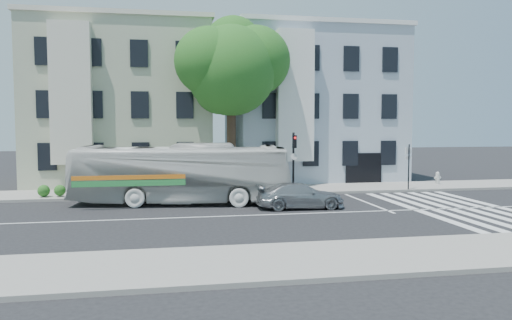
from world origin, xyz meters
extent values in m
plane|color=black|center=(0.00, 0.00, 0.00)|extent=(120.00, 120.00, 0.00)
cube|color=gray|center=(0.00, 8.00, 0.07)|extent=(80.00, 4.00, 0.15)
cube|color=gray|center=(0.00, -8.00, 0.07)|extent=(80.00, 4.00, 0.15)
cube|color=#A6AB90|center=(-7.00, 15.00, 5.50)|extent=(12.00, 10.00, 11.00)
cube|color=#A3B2C2|center=(7.00, 15.00, 5.50)|extent=(12.00, 10.00, 11.00)
cylinder|color=#2D2116|center=(0.00, 8.50, 2.60)|extent=(0.56, 0.56, 5.20)
sphere|color=#204B18|center=(0.00, 8.50, 7.50)|extent=(5.60, 5.60, 5.60)
sphere|color=#204B18|center=(1.60, 8.90, 8.20)|extent=(4.40, 4.40, 4.40)
sphere|color=#204B18|center=(-1.40, 8.20, 8.00)|extent=(4.20, 4.20, 4.20)
sphere|color=#204B18|center=(0.30, 9.70, 9.20)|extent=(3.80, 3.80, 3.80)
sphere|color=#204B18|center=(-0.60, 9.10, 6.50)|extent=(3.40, 3.40, 3.40)
imported|color=silver|center=(-3.24, 3.99, 1.59)|extent=(4.45, 11.73, 3.19)
imported|color=#A3A6AA|center=(2.50, 1.48, 0.64)|extent=(1.95, 4.45, 1.27)
cylinder|color=black|center=(3.36, 6.05, 1.85)|extent=(0.12, 0.12, 3.70)
cube|color=black|center=(3.36, 5.80, 3.18)|extent=(0.30, 0.27, 0.75)
sphere|color=red|center=(3.36, 5.67, 3.40)|extent=(0.14, 0.14, 0.14)
cylinder|color=white|center=(3.36, 5.90, 2.29)|extent=(0.37, 0.17, 0.39)
cylinder|color=#B7B6B2|center=(14.00, 8.27, 0.49)|extent=(0.27, 0.27, 0.68)
sphere|color=#B7B6B2|center=(14.00, 8.27, 0.86)|extent=(0.25, 0.25, 0.25)
cylinder|color=#B7B6B2|center=(14.00, 8.27, 0.58)|extent=(0.47, 0.21, 0.16)
cylinder|color=black|center=(10.74, 6.10, 1.55)|extent=(0.08, 0.08, 2.80)
cube|color=white|center=(10.74, 6.20, 2.56)|extent=(0.49, 0.22, 0.39)
cube|color=white|center=(10.74, 6.20, 2.11)|extent=(0.49, 0.22, 0.20)
camera|label=1|loc=(-4.17, -22.38, 4.22)|focal=35.00mm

